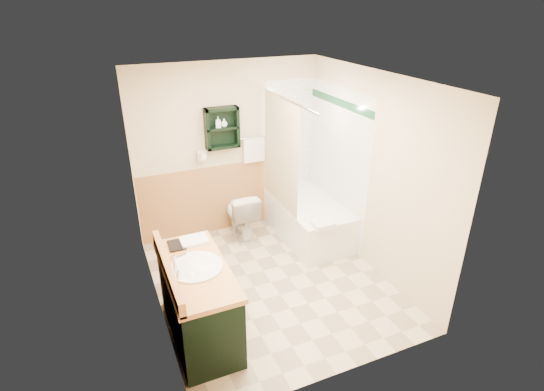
{
  "coord_description": "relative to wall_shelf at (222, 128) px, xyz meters",
  "views": [
    {
      "loc": [
        -1.65,
        -3.84,
        3.11
      ],
      "look_at": [
        0.1,
        0.2,
        1.05
      ],
      "focal_mm": 28.0,
      "sensor_mm": 36.0,
      "label": 1
    }
  ],
  "objects": [
    {
      "name": "floor",
      "position": [
        0.1,
        -1.41,
        -1.55
      ],
      "size": [
        3.0,
        3.0,
        0.0
      ],
      "primitive_type": "plane",
      "color": "beige",
      "rests_on": "ground"
    },
    {
      "name": "back_wall",
      "position": [
        0.1,
        0.11,
        -0.35
      ],
      "size": [
        2.6,
        0.04,
        2.4
      ],
      "primitive_type": "cube",
      "color": "beige",
      "rests_on": "ground"
    },
    {
      "name": "left_wall",
      "position": [
        -1.22,
        -1.41,
        -0.35
      ],
      "size": [
        0.04,
        3.0,
        2.4
      ],
      "primitive_type": "cube",
      "color": "beige",
      "rests_on": "ground"
    },
    {
      "name": "right_wall",
      "position": [
        1.42,
        -1.41,
        -0.35
      ],
      "size": [
        0.04,
        3.0,
        2.4
      ],
      "primitive_type": "cube",
      "color": "beige",
      "rests_on": "ground"
    },
    {
      "name": "ceiling",
      "position": [
        0.1,
        -1.41,
        0.87
      ],
      "size": [
        2.6,
        3.0,
        0.04
      ],
      "primitive_type": "cube",
      "color": "white",
      "rests_on": "back_wall"
    },
    {
      "name": "wainscot_left",
      "position": [
        -1.19,
        -1.41,
        -1.05
      ],
      "size": [
        2.98,
        2.98,
        1.0
      ],
      "primitive_type": null,
      "color": "tan",
      "rests_on": "left_wall"
    },
    {
      "name": "wainscot_back",
      "position": [
        0.1,
        0.08,
        -1.05
      ],
      "size": [
        2.58,
        2.58,
        1.0
      ],
      "primitive_type": null,
      "color": "tan",
      "rests_on": "back_wall"
    },
    {
      "name": "mirror_frame",
      "position": [
        -1.17,
        -1.96,
        -0.05
      ],
      "size": [
        1.3,
        1.3,
        1.0
      ],
      "primitive_type": null,
      "color": "brown",
      "rests_on": "left_wall"
    },
    {
      "name": "mirror_glass",
      "position": [
        -1.17,
        -1.96,
        -0.05
      ],
      "size": [
        1.2,
        1.2,
        0.9
      ],
      "primitive_type": null,
      "color": "white",
      "rests_on": "left_wall"
    },
    {
      "name": "tile_right",
      "position": [
        1.38,
        -0.66,
        -0.5
      ],
      "size": [
        1.5,
        1.5,
        2.1
      ],
      "primitive_type": null,
      "color": "white",
      "rests_on": "right_wall"
    },
    {
      "name": "tile_back",
      "position": [
        1.13,
        0.07,
        -0.5
      ],
      "size": [
        0.95,
        0.95,
        2.1
      ],
      "primitive_type": null,
      "color": "white",
      "rests_on": "back_wall"
    },
    {
      "name": "tile_accent",
      "position": [
        1.37,
        -0.66,
        0.35
      ],
      "size": [
        1.5,
        1.5,
        0.1
      ],
      "primitive_type": null,
      "color": "#124223",
      "rests_on": "right_wall"
    },
    {
      "name": "wall_shelf",
      "position": [
        0.0,
        0.0,
        0.0
      ],
      "size": [
        0.45,
        0.15,
        0.55
      ],
      "primitive_type": "cube",
      "color": "black",
      "rests_on": "back_wall"
    },
    {
      "name": "hair_dryer",
      "position": [
        -0.3,
        0.02,
        -0.35
      ],
      "size": [
        0.1,
        0.24,
        0.18
      ],
      "primitive_type": null,
      "color": "silver",
      "rests_on": "back_wall"
    },
    {
      "name": "towel_bar",
      "position": [
        0.45,
        0.04,
        -0.2
      ],
      "size": [
        0.4,
        0.06,
        0.4
      ],
      "primitive_type": null,
      "color": "silver",
      "rests_on": "back_wall"
    },
    {
      "name": "curtain_rod",
      "position": [
        0.63,
        -0.66,
        0.45
      ],
      "size": [
        0.03,
        1.6,
        0.03
      ],
      "primitive_type": "cylinder",
      "rotation": [
        1.57,
        0.0,
        0.0
      ],
      "color": "silver",
      "rests_on": "back_wall"
    },
    {
      "name": "shower_curtain",
      "position": [
        0.63,
        -0.48,
        -0.4
      ],
      "size": [
        1.05,
        1.05,
        1.7
      ],
      "primitive_type": null,
      "color": "#BBB08D",
      "rests_on": "curtain_rod"
    },
    {
      "name": "vanity",
      "position": [
        -0.89,
        -1.91,
        -1.15
      ],
      "size": [
        0.59,
        1.27,
        0.81
      ],
      "primitive_type": "cube",
      "color": "black",
      "rests_on": "ground"
    },
    {
      "name": "bathtub",
      "position": [
        1.03,
        -0.57,
        -1.28
      ],
      "size": [
        0.8,
        1.5,
        0.53
      ],
      "primitive_type": "cube",
      "color": "white",
      "rests_on": "ground"
    },
    {
      "name": "toilet",
      "position": [
        0.14,
        -0.22,
        -1.21
      ],
      "size": [
        0.41,
        0.7,
        0.68
      ],
      "primitive_type": "imported",
      "rotation": [
        0.0,
        0.0,
        3.11
      ],
      "color": "white",
      "rests_on": "ground"
    },
    {
      "name": "counter_towel",
      "position": [
        -0.79,
        -1.46,
        -0.72
      ],
      "size": [
        0.27,
        0.22,
        0.04
      ],
      "primitive_type": "cube",
      "color": "silver",
      "rests_on": "vanity"
    },
    {
      "name": "vanity_book",
      "position": [
        -1.06,
        -1.46,
        -0.63
      ],
      "size": [
        0.17,
        0.03,
        0.23
      ],
      "primitive_type": "imported",
      "rotation": [
        0.0,
        0.0,
        -0.04
      ],
      "color": "black",
      "rests_on": "vanity"
    },
    {
      "name": "tub_towel",
      "position": [
        0.85,
        -1.28,
        -0.98
      ],
      "size": [
        0.26,
        0.21,
        0.07
      ],
      "primitive_type": "cube",
      "color": "silver",
      "rests_on": "bathtub"
    },
    {
      "name": "soap_bottle_a",
      "position": [
        -0.05,
        -0.01,
        0.05
      ],
      "size": [
        0.1,
        0.16,
        0.07
      ],
      "primitive_type": "imported",
      "rotation": [
        0.0,
        0.0,
        -0.23
      ],
      "color": "white",
      "rests_on": "wall_shelf"
    },
    {
      "name": "soap_bottle_b",
      "position": [
        0.03,
        -0.01,
        0.06
      ],
      "size": [
        0.11,
        0.13,
        0.09
      ],
      "primitive_type": "imported",
      "rotation": [
        0.0,
        0.0,
        -0.22
      ],
      "color": "white",
      "rests_on": "wall_shelf"
    }
  ]
}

